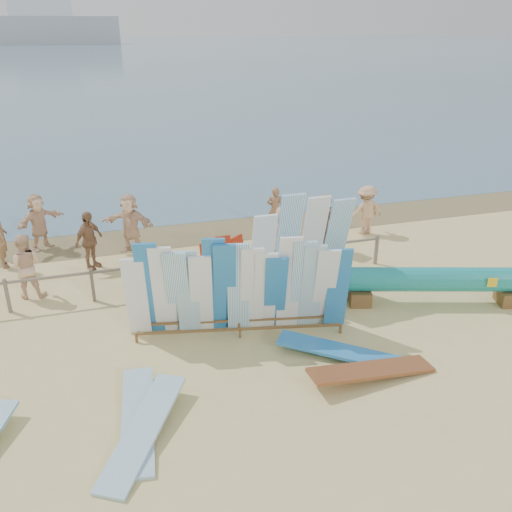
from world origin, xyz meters
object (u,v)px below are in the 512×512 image
object	(u,v)px
side_surfboard_rack	(300,249)
beachgoer_10	(321,226)
outrigger_canoe	(436,281)
beachgoer_11	(39,222)
stroller	(226,260)
beachgoer_9	(367,210)
beachgoer_6	(282,234)
beachgoer_8	(326,223)
beachgoer_7	(275,209)
vendor_table	(320,298)
beachgoer_4	(89,240)
flat_board_b	(144,438)
beach_chair_left	(212,264)
flat_board_d	(340,357)
beach_chair_right	(243,256)
beachgoer_2	(25,266)
beachgoer_1	(0,237)
beachgoer_extra_0	(364,210)
beachgoer_5	(130,223)
flat_board_c	(371,378)
main_surfboard_rack	(238,290)
flat_board_a	(138,423)

from	to	relation	value
side_surfboard_rack	beachgoer_10	xyz separation A→B (m)	(1.65, 2.46, -0.44)
outrigger_canoe	beachgoer_11	bearing A→B (deg)	162.39
stroller	beachgoer_11	world-z (taller)	beachgoer_11
beachgoer_9	beachgoer_6	size ratio (longest dim) A/B	0.97
beachgoer_8	stroller	bearing A→B (deg)	-129.73
side_surfboard_rack	beachgoer_7	size ratio (longest dim) A/B	1.89
vendor_table	beachgoer_10	size ratio (longest dim) A/B	0.57
stroller	beachgoer_4	distance (m)	3.95
flat_board_b	beach_chair_left	world-z (taller)	beach_chair_left
flat_board_d	beach_chair_right	bearing A→B (deg)	41.08
beach_chair_right	beachgoer_10	bearing A→B (deg)	-36.73
outrigger_canoe	beachgoer_2	size ratio (longest dim) A/B	3.93
beachgoer_1	beachgoer_extra_0	bearing A→B (deg)	-109.25
vendor_table	beachgoer_7	bearing A→B (deg)	66.05
beach_chair_left	beachgoer_5	size ratio (longest dim) A/B	0.45
flat_board_c	beachgoer_1	xyz separation A→B (m)	(-7.68, 7.99, 0.90)
side_surfboard_rack	beachgoer_11	distance (m)	8.49
beach_chair_right	stroller	world-z (taller)	stroller
flat_board_d	beachgoer_1	world-z (taller)	beachgoer_1
beachgoer_8	vendor_table	bearing A→B (deg)	-77.56
beach_chair_right	outrigger_canoe	bearing A→B (deg)	-82.01
flat_board_c	beachgoer_7	bearing A→B (deg)	-8.57
beachgoer_7	beachgoer_1	bearing A→B (deg)	26.27
beachgoer_4	main_surfboard_rack	bearing A→B (deg)	-102.71
beachgoer_7	beachgoer_10	world-z (taller)	beachgoer_10
vendor_table	beachgoer_7	size ratio (longest dim) A/B	0.66
beachgoer_5	beachgoer_6	bearing A→B (deg)	9.04
side_surfboard_rack	beachgoer_7	world-z (taller)	side_surfboard_rack
beachgoer_10	flat_board_a	bearing A→B (deg)	-129.53
flat_board_c	flat_board_b	bearing A→B (deg)	92.12
outrigger_canoe	beachgoer_5	size ratio (longest dim) A/B	3.64
beachgoer_9	beach_chair_right	bearing A→B (deg)	22.49
vendor_table	flat_board_a	distance (m)	5.52
vendor_table	beachgoer_10	xyz separation A→B (m)	(1.43, 3.35, 0.54)
beachgoer_7	flat_board_b	bearing A→B (deg)	81.87
beachgoer_11	beachgoer_5	bearing A→B (deg)	-63.62
flat_board_c	beachgoer_2	world-z (taller)	beachgoer_2
flat_board_c	flat_board_d	size ratio (longest dim) A/B	1.00
flat_board_a	beachgoer_9	size ratio (longest dim) A/B	1.64
beachgoer_6	beachgoer_8	world-z (taller)	beachgoer_8
vendor_table	beach_chair_left	distance (m)	3.60
flat_board_c	beach_chair_right	distance (m)	6.21
beachgoer_6	vendor_table	bearing A→B (deg)	104.74
beachgoer_5	beachgoer_1	bearing A→B (deg)	-145.36
beachgoer_6	beachgoer_1	size ratio (longest dim) A/B	0.94
flat_board_c	beachgoer_9	size ratio (longest dim) A/B	1.64
beach_chair_right	beachgoer_5	xyz separation A→B (m)	(-3.04, 1.87, 0.69)
flat_board_a	beachgoer_10	world-z (taller)	beachgoer_10
beachgoer_10	beachgoer_11	xyz separation A→B (m)	(-8.22, 2.89, 0.01)
flat_board_b	beach_chair_right	xyz separation A→B (m)	(3.58, 6.54, 0.24)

